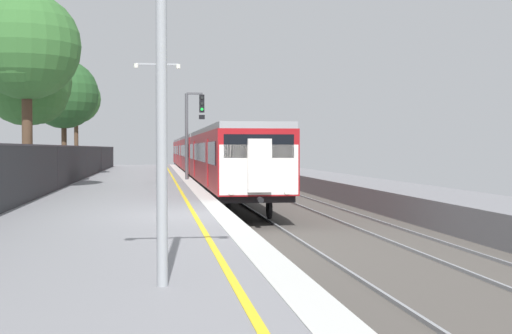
{
  "coord_description": "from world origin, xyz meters",
  "views": [
    {
      "loc": [
        -1.35,
        -17.73,
        1.75
      ],
      "look_at": [
        1.86,
        3.95,
        1.14
      ],
      "focal_mm": 47.64,
      "sensor_mm": 36.0,
      "label": 1
    }
  ],
  "objects_px": {
    "background_tree_left": "(76,101)",
    "background_tree_centre": "(29,84)",
    "background_tree_back": "(25,49)",
    "commuter_train_at_platform": "(202,155)",
    "platform_lamp_near": "(161,46)",
    "background_tree_right": "(64,97)",
    "platform_lamp_mid": "(157,114)",
    "signal_gantry": "(192,125)"
  },
  "relations": [
    {
      "from": "commuter_train_at_platform",
      "to": "background_tree_back",
      "type": "xyz_separation_m",
      "value": [
        -8.79,
        -22.32,
        4.59
      ]
    },
    {
      "from": "background_tree_right",
      "to": "background_tree_back",
      "type": "height_order",
      "value": "background_tree_back"
    },
    {
      "from": "background_tree_back",
      "to": "platform_lamp_mid",
      "type": "bearing_deg",
      "value": 2.91
    },
    {
      "from": "signal_gantry",
      "to": "background_tree_centre",
      "type": "bearing_deg",
      "value": -156.31
    },
    {
      "from": "background_tree_left",
      "to": "commuter_train_at_platform",
      "type": "bearing_deg",
      "value": -27.65
    },
    {
      "from": "signal_gantry",
      "to": "platform_lamp_near",
      "type": "xyz_separation_m",
      "value": [
        -1.9,
        -29.29,
        -0.0
      ]
    },
    {
      "from": "background_tree_left",
      "to": "background_tree_centre",
      "type": "xyz_separation_m",
      "value": [
        0.31,
        -22.48,
        -0.75
      ]
    },
    {
      "from": "platform_lamp_near",
      "to": "background_tree_centre",
      "type": "height_order",
      "value": "background_tree_centre"
    },
    {
      "from": "signal_gantry",
      "to": "background_tree_centre",
      "type": "distance_m",
      "value": 9.01
    },
    {
      "from": "platform_lamp_mid",
      "to": "background_tree_back",
      "type": "height_order",
      "value": "background_tree_back"
    },
    {
      "from": "background_tree_centre",
      "to": "background_tree_back",
      "type": "bearing_deg",
      "value": -81.4
    },
    {
      "from": "background_tree_right",
      "to": "platform_lamp_mid",
      "type": "bearing_deg",
      "value": -69.94
    },
    {
      "from": "commuter_train_at_platform",
      "to": "background_tree_back",
      "type": "height_order",
      "value": "background_tree_back"
    },
    {
      "from": "background_tree_left",
      "to": "background_tree_right",
      "type": "height_order",
      "value": "background_tree_left"
    },
    {
      "from": "platform_lamp_near",
      "to": "background_tree_right",
      "type": "relative_size",
      "value": 0.67
    },
    {
      "from": "background_tree_centre",
      "to": "background_tree_right",
      "type": "relative_size",
      "value": 0.95
    },
    {
      "from": "background_tree_left",
      "to": "background_tree_right",
      "type": "xyz_separation_m",
      "value": [
        0.45,
        -10.65,
        -0.47
      ]
    },
    {
      "from": "signal_gantry",
      "to": "background_tree_left",
      "type": "height_order",
      "value": "background_tree_left"
    },
    {
      "from": "commuter_train_at_platform",
      "to": "platform_lamp_near",
      "type": "height_order",
      "value": "platform_lamp_near"
    },
    {
      "from": "background_tree_right",
      "to": "platform_lamp_near",
      "type": "bearing_deg",
      "value": -80.86
    },
    {
      "from": "platform_lamp_near",
      "to": "background_tree_right",
      "type": "height_order",
      "value": "background_tree_right"
    },
    {
      "from": "signal_gantry",
      "to": "platform_lamp_mid",
      "type": "relative_size",
      "value": 0.89
    },
    {
      "from": "signal_gantry",
      "to": "platform_lamp_mid",
      "type": "xyz_separation_m",
      "value": [
        -1.9,
        -8.27,
        0.21
      ]
    },
    {
      "from": "commuter_train_at_platform",
      "to": "background_tree_centre",
      "type": "relative_size",
      "value": 8.14
    },
    {
      "from": "signal_gantry",
      "to": "platform_lamp_near",
      "type": "relative_size",
      "value": 0.95
    },
    {
      "from": "platform_lamp_near",
      "to": "platform_lamp_mid",
      "type": "bearing_deg",
      "value": 90.0
    },
    {
      "from": "signal_gantry",
      "to": "background_tree_left",
      "type": "bearing_deg",
      "value": 113.91
    },
    {
      "from": "commuter_train_at_platform",
      "to": "platform_lamp_mid",
      "type": "distance_m",
      "value": 22.38
    },
    {
      "from": "commuter_train_at_platform",
      "to": "platform_lamp_near",
      "type": "xyz_separation_m",
      "value": [
        -3.37,
        -43.06,
        1.77
      ]
    },
    {
      "from": "signal_gantry",
      "to": "background_tree_left",
      "type": "xyz_separation_m",
      "value": [
        -8.39,
        18.93,
        2.58
      ]
    },
    {
      "from": "commuter_train_at_platform",
      "to": "signal_gantry",
      "type": "relative_size",
      "value": 12.11
    },
    {
      "from": "commuter_train_at_platform",
      "to": "signal_gantry",
      "type": "height_order",
      "value": "signal_gantry"
    },
    {
      "from": "platform_lamp_mid",
      "to": "background_tree_centre",
      "type": "height_order",
      "value": "background_tree_centre"
    },
    {
      "from": "commuter_train_at_platform",
      "to": "background_tree_left",
      "type": "distance_m",
      "value": 11.95
    },
    {
      "from": "commuter_train_at_platform",
      "to": "background_tree_centre",
      "type": "xyz_separation_m",
      "value": [
        -9.55,
        -17.31,
        3.59
      ]
    },
    {
      "from": "commuter_train_at_platform",
      "to": "signal_gantry",
      "type": "xyz_separation_m",
      "value": [
        -1.47,
        -13.77,
        1.77
      ]
    },
    {
      "from": "platform_lamp_near",
      "to": "signal_gantry",
      "type": "bearing_deg",
      "value": 86.29
    },
    {
      "from": "platform_lamp_mid",
      "to": "background_tree_left",
      "type": "relative_size",
      "value": 0.71
    },
    {
      "from": "background_tree_centre",
      "to": "background_tree_back",
      "type": "xyz_separation_m",
      "value": [
        0.76,
        -5.01,
        1.0
      ]
    },
    {
      "from": "platform_lamp_near",
      "to": "background_tree_back",
      "type": "xyz_separation_m",
      "value": [
        -5.42,
        20.74,
        2.82
      ]
    },
    {
      "from": "background_tree_centre",
      "to": "background_tree_right",
      "type": "distance_m",
      "value": 11.83
    },
    {
      "from": "background_tree_centre",
      "to": "background_tree_right",
      "type": "bearing_deg",
      "value": 89.35
    }
  ]
}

